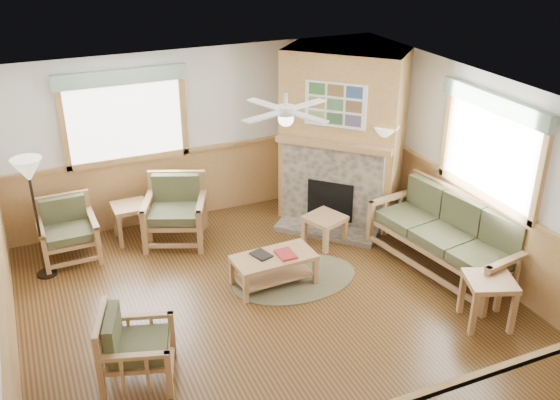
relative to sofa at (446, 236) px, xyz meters
name	(u,v)px	position (x,y,z in m)	size (l,w,h in m)	color
floor	(273,310)	(-2.55, 0.03, -0.51)	(6.00, 6.00, 0.01)	#4D3115
ceiling	(272,102)	(-2.55, 0.03, 2.19)	(6.00, 6.00, 0.01)	white
wall_back	(198,135)	(-2.55, 3.03, 0.84)	(6.00, 0.02, 2.70)	silver
wall_front	(425,376)	(-2.55, -2.97, 0.84)	(6.00, 0.02, 2.70)	silver
wall_right	(479,174)	(0.45, 0.03, 0.84)	(0.02, 6.00, 2.70)	silver
wainscot	(273,273)	(-2.55, 0.03, 0.04)	(6.00, 6.00, 1.10)	#AB7D46
fireplace	(343,136)	(-0.50, 2.08, 0.84)	(2.20, 2.20, 2.70)	#AB7D46
window_back	(119,67)	(-3.65, 2.99, 2.02)	(1.90, 0.16, 1.50)	white
window_right	(501,92)	(0.41, -0.17, 2.02)	(0.16, 1.90, 1.50)	white
ceiling_fan	(286,95)	(-2.25, 0.33, 2.15)	(1.24, 1.24, 0.36)	white
sofa	(446,236)	(0.00, 0.00, 0.00)	(0.91, 2.22, 1.02)	#A1774B
armchair_back_left	(68,231)	(-4.71, 2.36, -0.08)	(0.77, 0.77, 0.86)	#A1774B
armchair_back_right	(175,212)	(-3.19, 2.26, -0.02)	(0.87, 0.87, 0.97)	#A1774B
armchair_left	(137,346)	(-4.33, -0.53, -0.10)	(0.74, 0.74, 0.83)	#A1774B
coffee_table	(274,270)	(-2.31, 0.58, -0.29)	(1.09, 0.54, 0.43)	#A1774B
end_table_chairs	(132,222)	(-3.78, 2.58, -0.22)	(0.51, 0.49, 0.57)	#A1774B
end_table_sofa	(487,301)	(-0.29, -1.23, -0.20)	(0.55, 0.53, 0.62)	#A1774B
footstool	(324,230)	(-1.18, 1.30, -0.29)	(0.52, 0.52, 0.45)	#A1774B
braided_rug	(294,278)	(-2.00, 0.58, -0.50)	(1.75, 1.75, 0.01)	brown
floor_lamp_left	(37,219)	(-5.08, 2.03, 0.35)	(0.39, 0.39, 1.72)	black
floor_lamp_right	(382,180)	(-0.22, 1.32, 0.35)	(0.39, 0.39, 1.72)	black
book_red	(286,253)	(-2.16, 0.53, -0.05)	(0.22, 0.30, 0.03)	maroon
book_dark	(261,254)	(-2.46, 0.65, -0.05)	(0.20, 0.27, 0.03)	black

